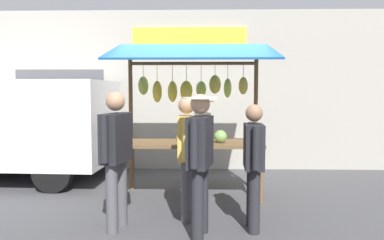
# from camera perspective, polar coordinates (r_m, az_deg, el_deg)

# --- Properties ---
(ground_plane) EXTENTS (40.00, 40.00, 0.00)m
(ground_plane) POSITION_cam_1_polar(r_m,az_deg,el_deg) (6.09, 0.07, -11.60)
(ground_plane) COLOR #424244
(street_backdrop) EXTENTS (9.00, 0.30, 3.40)m
(street_backdrop) POSITION_cam_1_polar(r_m,az_deg,el_deg) (8.05, 0.01, 4.54)
(street_backdrop) COLOR #9E998E
(street_backdrop) RESTS_ON ground
(market_stall) EXTENTS (2.50, 1.46, 2.50)m
(market_stall) POSITION_cam_1_polar(r_m,az_deg,el_deg) (5.92, 0.03, 3.31)
(market_stall) COLOR brown
(market_stall) RESTS_ON ground
(vendor_with_sunhat) EXTENTS (0.40, 0.66, 1.54)m
(vendor_with_sunhat) POSITION_cam_1_polar(r_m,az_deg,el_deg) (6.65, 1.60, -2.32)
(vendor_with_sunhat) COLOR #726656
(vendor_with_sunhat) RESTS_ON ground
(shopper_with_shopping_bag) EXTENTS (0.32, 0.70, 1.67)m
(shopper_with_shopping_bag) POSITION_cam_1_polar(r_m,az_deg,el_deg) (4.56, -11.62, -4.57)
(shopper_with_shopping_bag) COLOR #4C4C51
(shopper_with_shopping_bag) RESTS_ON ground
(shopper_in_striped_shirt) EXTENTS (0.23, 0.69, 1.61)m
(shopper_in_striped_shirt) POSITION_cam_1_polar(r_m,az_deg,el_deg) (4.82, -0.82, -4.55)
(shopper_in_striped_shirt) COLOR #4C4C51
(shopper_in_striped_shirt) RESTS_ON ground
(shopper_with_ponytail) EXTENTS (0.43, 0.69, 1.65)m
(shopper_with_ponytail) POSITION_cam_1_polar(r_m,az_deg,el_deg) (4.22, 1.26, -5.15)
(shopper_with_ponytail) COLOR #232328
(shopper_with_ponytail) RESTS_ON ground
(shopper_in_grey_tee) EXTENTS (0.24, 0.67, 1.53)m
(shopper_in_grey_tee) POSITION_cam_1_polar(r_m,az_deg,el_deg) (4.52, 9.48, -5.95)
(shopper_in_grey_tee) COLOR #232328
(shopper_in_grey_tee) RESTS_ON ground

